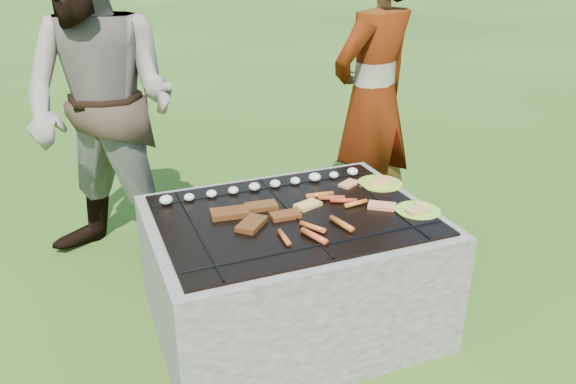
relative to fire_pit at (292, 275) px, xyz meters
The scene contains 10 objects.
lawn 0.28m from the fire_pit, ahead, with size 60.00×60.00×0.00m, color #224812.
fire_pit is the anchor object (origin of this frame).
mushrooms 0.47m from the fire_pit, 93.39° to the left, with size 1.06×0.06×0.04m.
pork_slabs 0.39m from the fire_pit, 169.07° to the left, with size 0.39×0.29×0.03m.
sausages 0.38m from the fire_pit, 37.33° to the right, with size 0.52×0.47×0.03m.
bread_on_grate 0.45m from the fire_pit, ahead, with size 0.46×0.42×0.02m.
plate_far 0.67m from the fire_pit, 16.13° to the left, with size 0.24×0.24×0.03m.
plate_near 0.67m from the fire_pit, 18.42° to the right, with size 0.23×0.23×0.03m.
cook 1.28m from the fire_pit, 42.03° to the left, with size 0.65×0.43×1.78m, color gray.
bystander 1.37m from the fire_pit, 127.31° to the left, with size 0.92×0.72×1.90m, color gray.
Camera 1 is at (-0.88, -2.16, 1.74)m, focal length 35.00 mm.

